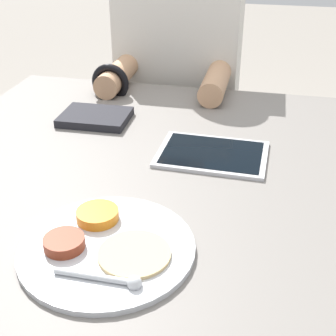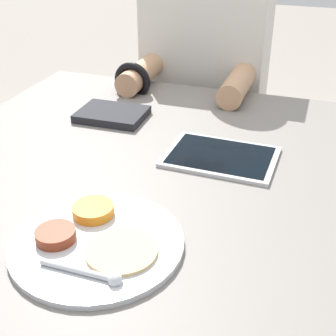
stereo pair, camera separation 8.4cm
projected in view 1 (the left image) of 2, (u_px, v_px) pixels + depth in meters
dining_table at (143, 298)px, 1.15m from camera, size 1.01×1.04×0.72m
thali_tray at (105, 245)px, 0.74m from camera, size 0.28×0.28×0.03m
red_notebook at (95, 118)px, 1.18m from camera, size 0.17×0.13×0.02m
tablet_device at (212, 154)px, 1.02m from camera, size 0.24×0.18×0.01m
person_diner at (178, 113)px, 1.63m from camera, size 0.40×0.43×1.21m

